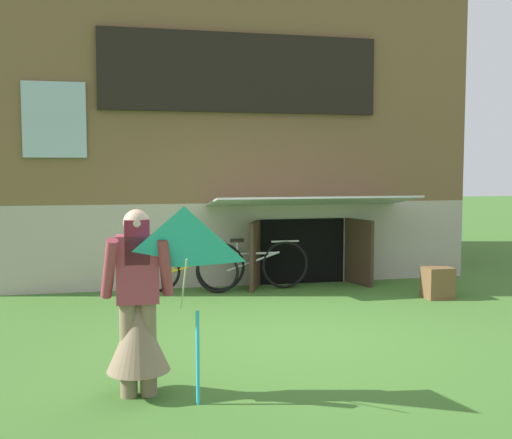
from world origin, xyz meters
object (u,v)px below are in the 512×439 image
object	(u,v)px
bicycle_silver	(253,265)
bicycle_yellow	(188,270)
person	(138,319)
wooden_crate	(438,283)
kite	(185,254)

from	to	relation	value
bicycle_silver	bicycle_yellow	world-z (taller)	bicycle_silver
bicycle_silver	bicycle_yellow	bearing A→B (deg)	178.92
person	wooden_crate	bearing A→B (deg)	55.52
bicycle_yellow	wooden_crate	distance (m)	3.67
person	kite	size ratio (longest dim) A/B	1.01
bicycle_silver	wooden_crate	distance (m)	2.74
kite	wooden_crate	xyz separation A→B (m)	(4.03, 3.48, -1.01)
person	bicycle_yellow	size ratio (longest dim) A/B	1.05
kite	bicycle_silver	xyz separation A→B (m)	(1.57, 4.68, -0.85)
kite	bicycle_yellow	world-z (taller)	kite
bicycle_silver	wooden_crate	world-z (taller)	bicycle_silver
person	wooden_crate	xyz separation A→B (m)	(4.36, 3.01, -0.42)
person	bicycle_silver	distance (m)	4.63
bicycle_silver	bicycle_yellow	distance (m)	1.00
kite	wooden_crate	distance (m)	5.42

